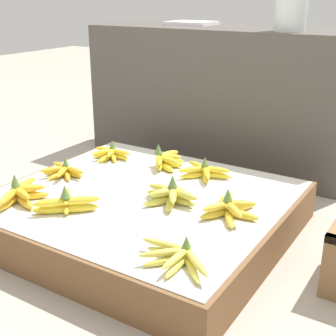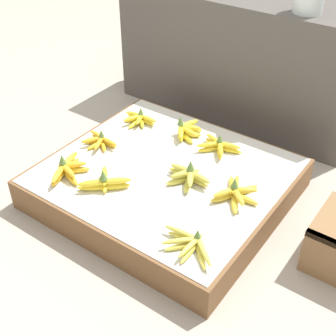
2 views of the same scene
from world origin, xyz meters
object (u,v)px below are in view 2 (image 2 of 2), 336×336
at_px(banana_bunch_front_left, 67,169).
at_px(banana_bunch_middle_right, 236,192).
at_px(banana_bunch_back_left, 139,119).
at_px(banana_bunch_middle_left, 100,141).
at_px(banana_bunch_back_midright, 218,146).
at_px(banana_bunch_front_right, 190,244).
at_px(banana_bunch_front_midleft, 104,182).
at_px(banana_bunch_middle_midright, 188,176).
at_px(banana_bunch_back_midleft, 187,131).

relative_size(banana_bunch_front_left, banana_bunch_middle_right, 1.03).
height_order(banana_bunch_front_left, banana_bunch_back_left, banana_bunch_front_left).
bearing_deg(banana_bunch_middle_left, banana_bunch_back_midright, 30.63).
xyz_separation_m(banana_bunch_middle_left, banana_bunch_middle_right, (0.76, 0.03, 0.01)).
relative_size(banana_bunch_front_right, banana_bunch_back_midright, 1.23).
height_order(banana_bunch_middle_left, banana_bunch_back_left, banana_bunch_back_left).
relative_size(banana_bunch_front_midleft, banana_bunch_front_right, 0.75).
xyz_separation_m(banana_bunch_middle_midright, banana_bunch_middle_right, (0.23, 0.03, -0.00)).
height_order(banana_bunch_front_right, banana_bunch_middle_midright, banana_bunch_middle_midright).
distance_m(banana_bunch_middle_right, banana_bunch_back_midright, 0.36).
bearing_deg(banana_bunch_back_left, banana_bunch_back_midleft, 8.93).
relative_size(banana_bunch_front_right, banana_bunch_back_midleft, 1.31).
bearing_deg(banana_bunch_back_midright, banana_bunch_front_midleft, -115.43).
relative_size(banana_bunch_middle_left, banana_bunch_back_left, 1.01).
relative_size(banana_bunch_front_midleft, banana_bunch_middle_left, 1.00).
bearing_deg(banana_bunch_middle_right, banana_bunch_back_midright, 132.48).
bearing_deg(banana_bunch_front_midleft, banana_bunch_front_left, -172.99).
xyz_separation_m(banana_bunch_front_midleft, banana_bunch_middle_right, (0.51, 0.28, -0.00)).
height_order(banana_bunch_front_left, banana_bunch_back_midright, banana_bunch_front_left).
distance_m(banana_bunch_front_left, banana_bunch_middle_left, 0.27).
distance_m(banana_bunch_front_right, banana_bunch_back_midright, 0.68).
bearing_deg(banana_bunch_middle_midright, banana_bunch_middle_left, -179.19).
xyz_separation_m(banana_bunch_front_midleft, banana_bunch_back_left, (-0.22, 0.53, -0.01)).
bearing_deg(banana_bunch_middle_right, banana_bunch_front_left, -156.76).
distance_m(banana_bunch_front_left, banana_bunch_back_midright, 0.74).
xyz_separation_m(banana_bunch_front_right, banana_bunch_middle_midright, (-0.24, 0.34, 0.01)).
height_order(banana_bunch_back_midleft, banana_bunch_back_midright, banana_bunch_back_midleft).
height_order(banana_bunch_front_right, banana_bunch_middle_left, banana_bunch_middle_left).
height_order(banana_bunch_middle_right, banana_bunch_back_left, banana_bunch_middle_right).
bearing_deg(banana_bunch_front_left, banana_bunch_back_midleft, 66.50).
bearing_deg(banana_bunch_back_left, banana_bunch_back_midright, 2.30).
xyz_separation_m(banana_bunch_front_right, banana_bunch_back_midleft, (-0.46, 0.66, 0.01)).
height_order(banana_bunch_front_left, banana_bunch_middle_left, banana_bunch_front_left).
bearing_deg(banana_bunch_back_midleft, banana_bunch_front_right, -55.37).
bearing_deg(banana_bunch_front_right, banana_bunch_front_left, 175.03).
bearing_deg(banana_bunch_middle_left, banana_bunch_middle_midright, 0.81).
height_order(banana_bunch_front_midleft, banana_bunch_front_right, banana_bunch_front_midleft).
relative_size(banana_bunch_middle_midright, banana_bunch_back_midleft, 1.13).
height_order(banana_bunch_front_left, banana_bunch_front_right, banana_bunch_front_left).
distance_m(banana_bunch_front_left, banana_bunch_middle_right, 0.77).
height_order(banana_bunch_middle_left, banana_bunch_back_midright, banana_bunch_back_midright).
height_order(banana_bunch_front_right, banana_bunch_back_midleft, banana_bunch_back_midleft).
relative_size(banana_bunch_middle_midright, banana_bunch_middle_right, 1.00).
height_order(banana_bunch_front_right, banana_bunch_back_midright, banana_bunch_back_midright).
bearing_deg(banana_bunch_back_midleft, banana_bunch_middle_right, -33.11).
relative_size(banana_bunch_middle_left, banana_bunch_middle_midright, 0.87).
height_order(banana_bunch_front_midleft, banana_bunch_middle_right, banana_bunch_front_midleft).
bearing_deg(banana_bunch_back_midright, banana_bunch_front_left, -128.98).
relative_size(banana_bunch_front_left, banana_bunch_front_midleft, 1.19).
bearing_deg(banana_bunch_middle_right, banana_bunch_back_left, 161.19).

